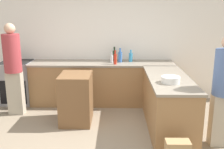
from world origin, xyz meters
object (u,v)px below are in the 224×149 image
at_px(range_oven, 18,82).
at_px(person_by_range, 13,66).
at_px(water_bottle_blue, 120,57).
at_px(dish_soap_bottle, 131,57).
at_px(person_at_peninsula, 224,88).
at_px(mixing_bowl, 171,80).
at_px(wine_bottle_dark, 114,55).
at_px(hot_sauce_bottle, 115,59).
at_px(island_table, 76,98).
at_px(vinegar_bottle_clear, 112,59).

height_order(range_oven, person_by_range, person_by_range).
xyz_separation_m(water_bottle_blue, person_by_range, (-2.04, -0.68, -0.06)).
bearing_deg(dish_soap_bottle, person_at_peninsula, -56.46).
bearing_deg(mixing_bowl, person_by_range, 162.07).
bearing_deg(range_oven, person_at_peninsula, -26.09).
bearing_deg(wine_bottle_dark, water_bottle_blue, -52.23).
relative_size(dish_soap_bottle, person_by_range, 0.15).
height_order(water_bottle_blue, person_by_range, person_by_range).
bearing_deg(water_bottle_blue, hot_sauce_bottle, -116.04).
relative_size(island_table, wine_bottle_dark, 2.95).
bearing_deg(person_by_range, hot_sauce_bottle, 13.37).
relative_size(island_table, person_by_range, 0.51).
xyz_separation_m(hot_sauce_bottle, person_at_peninsula, (1.59, -1.63, -0.11)).
distance_m(mixing_bowl, vinegar_bottle_clear, 1.79).
height_order(mixing_bowl, hot_sauce_bottle, hot_sauce_bottle).
distance_m(island_table, mixing_bowl, 1.74).
relative_size(wine_bottle_dark, person_at_peninsula, 0.18).
height_order(island_table, wine_bottle_dark, wine_bottle_dark).
xyz_separation_m(range_oven, island_table, (1.44, -1.02, -0.01)).
height_order(island_table, hot_sauce_bottle, hot_sauce_bottle).
height_order(range_oven, dish_soap_bottle, dish_soap_bottle).
bearing_deg(mixing_bowl, island_table, 160.78).
relative_size(range_oven, island_table, 1.03).
xyz_separation_m(dish_soap_bottle, person_at_peninsula, (1.26, -1.90, -0.10)).
bearing_deg(island_table, vinegar_bottle_clear, 57.18).
relative_size(hot_sauce_bottle, person_by_range, 0.16).
bearing_deg(range_oven, island_table, -35.37).
bearing_deg(vinegar_bottle_clear, wine_bottle_dark, 76.28).
distance_m(water_bottle_blue, dish_soap_bottle, 0.24).
relative_size(vinegar_bottle_clear, person_by_range, 0.13).
height_order(island_table, dish_soap_bottle, dish_soap_bottle).
relative_size(water_bottle_blue, wine_bottle_dark, 0.99).
bearing_deg(water_bottle_blue, person_by_range, -161.67).
xyz_separation_m(vinegar_bottle_clear, person_by_range, (-1.87, -0.61, -0.03)).
bearing_deg(person_at_peninsula, hot_sauce_bottle, 134.36).
xyz_separation_m(range_oven, person_at_peninsula, (3.73, -1.83, 0.45)).
relative_size(mixing_bowl, hot_sauce_bottle, 1.00).
bearing_deg(hot_sauce_bottle, mixing_bowl, -57.63).
xyz_separation_m(water_bottle_blue, vinegar_bottle_clear, (-0.18, -0.07, -0.03)).
distance_m(wine_bottle_dark, hot_sauce_bottle, 0.38).
bearing_deg(water_bottle_blue, wine_bottle_dark, 127.77).
bearing_deg(vinegar_bottle_clear, mixing_bowl, -58.18).
bearing_deg(person_by_range, range_oven, 106.90).
distance_m(range_oven, water_bottle_blue, 2.32).
height_order(island_table, water_bottle_blue, water_bottle_blue).
bearing_deg(water_bottle_blue, island_table, -127.79).
xyz_separation_m(mixing_bowl, wine_bottle_dark, (-0.89, 1.75, 0.07)).
bearing_deg(vinegar_bottle_clear, person_at_peninsula, -46.84).
xyz_separation_m(island_table, water_bottle_blue, (0.81, 1.04, 0.58)).
relative_size(range_oven, hot_sauce_bottle, 3.20).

